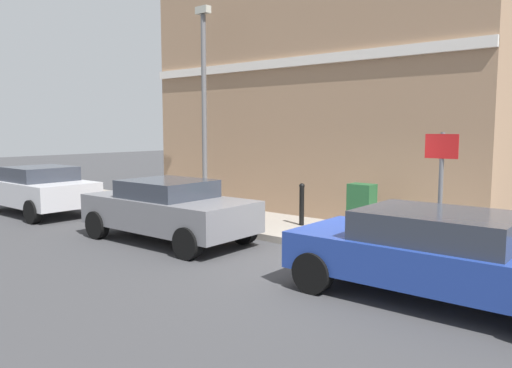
{
  "coord_description": "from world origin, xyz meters",
  "views": [
    {
      "loc": [
        -7.84,
        -4.85,
        2.52
      ],
      "look_at": [
        1.24,
        2.73,
        1.2
      ],
      "focal_mm": 35.14,
      "sensor_mm": 36.0,
      "label": 1
    }
  ],
  "objects": [
    {
      "name": "car_grey",
      "position": [
        -0.63,
        3.72,
        0.73
      ],
      "size": [
        2.0,
        4.11,
        1.38
      ],
      "rotation": [
        0.0,
        0.0,
        1.59
      ],
      "color": "slate",
      "rests_on": "ground"
    },
    {
      "name": "corner_building",
      "position": [
        7.03,
        3.23,
        3.71
      ],
      "size": [
        7.77,
        10.47,
        7.41
      ],
      "color": "#937256",
      "rests_on": "ground"
    },
    {
      "name": "sidewalk",
      "position": [
        1.97,
        6.0,
        0.07
      ],
      "size": [
        2.46,
        30.0,
        0.15
      ],
      "primitive_type": "cube",
      "color": "gray",
      "rests_on": "ground"
    },
    {
      "name": "utility_cabinet",
      "position": [
        2.08,
        0.38,
        0.68
      ],
      "size": [
        0.46,
        0.61,
        1.15
      ],
      "color": "#1E4C28",
      "rests_on": "sidewalk"
    },
    {
      "name": "car_silver",
      "position": [
        -0.73,
        9.46,
        0.74
      ],
      "size": [
        1.97,
        3.96,
        1.41
      ],
      "rotation": [
        0.0,
        0.0,
        1.57
      ],
      "color": "#B7B7BC",
      "rests_on": "ground"
    },
    {
      "name": "bollard_near_cabinet",
      "position": [
        2.18,
        2.05,
        0.7
      ],
      "size": [
        0.14,
        0.14,
        1.04
      ],
      "color": "black",
      "rests_on": "sidewalk"
    },
    {
      "name": "street_sign",
      "position": [
        1.19,
        -1.66,
        1.66
      ],
      "size": [
        0.08,
        0.6,
        2.3
      ],
      "color": "#59595B",
      "rests_on": "sidewalk"
    },
    {
      "name": "ground",
      "position": [
        0.0,
        0.0,
        0.0
      ],
      "size": [
        80.0,
        80.0,
        0.0
      ],
      "primitive_type": "plane",
      "color": "#38383A"
    },
    {
      "name": "car_blue",
      "position": [
        -0.66,
        -2.31,
        0.71
      ],
      "size": [
        2.01,
        4.32,
        1.32
      ],
      "rotation": [
        0.0,
        0.0,
        1.59
      ],
      "color": "navy",
      "rests_on": "ground"
    },
    {
      "name": "lamppost",
      "position": [
        2.18,
        5.43,
        3.3
      ],
      "size": [
        0.2,
        0.44,
        5.72
      ],
      "color": "#59595B",
      "rests_on": "sidewalk"
    }
  ]
}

